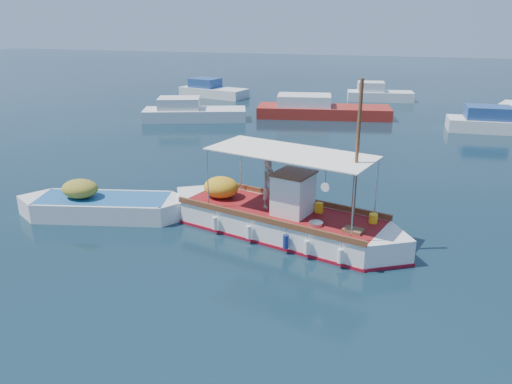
# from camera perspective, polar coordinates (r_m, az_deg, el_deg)

# --- Properties ---
(ground) EXTENTS (160.00, 160.00, 0.00)m
(ground) POSITION_cam_1_polar(r_m,az_deg,el_deg) (16.98, 4.86, -5.07)
(ground) COLOR black
(ground) RESTS_ON ground
(fishing_caique) EXTENTS (8.76, 4.22, 5.56)m
(fishing_caique) POSITION_cam_1_polar(r_m,az_deg,el_deg) (17.02, 2.66, -3.14)
(fishing_caique) COLOR white
(fishing_caique) RESTS_ON ground
(dinghy) EXTENTS (6.43, 2.81, 1.61)m
(dinghy) POSITION_cam_1_polar(r_m,az_deg,el_deg) (19.31, -17.16, -1.71)
(dinghy) COLOR white
(dinghy) RESTS_ON ground
(bg_boat_nw) EXTENTS (7.52, 4.51, 1.80)m
(bg_boat_nw) POSITION_cam_1_polar(r_m,az_deg,el_deg) (35.91, -7.38, 8.92)
(bg_boat_nw) COLOR silver
(bg_boat_nw) RESTS_ON ground
(bg_boat_n) EXTENTS (9.84, 4.26, 1.80)m
(bg_boat_n) POSITION_cam_1_polar(r_m,az_deg,el_deg) (37.01, 7.26, 9.24)
(bg_boat_n) COLOR maroon
(bg_boat_n) RESTS_ON ground
(bg_boat_ne) EXTENTS (6.84, 2.44, 1.80)m
(bg_boat_ne) POSITION_cam_1_polar(r_m,az_deg,el_deg) (35.56, 26.11, 6.98)
(bg_boat_ne) COLOR silver
(bg_boat_ne) RESTS_ON ground
(bg_boat_far_w) EXTENTS (6.58, 3.80, 1.80)m
(bg_boat_far_w) POSITION_cam_1_polar(r_m,az_deg,el_deg) (46.37, -5.07, 11.41)
(bg_boat_far_w) COLOR silver
(bg_boat_far_w) RESTS_ON ground
(bg_boat_far_n) EXTENTS (5.75, 2.77, 1.80)m
(bg_boat_far_n) POSITION_cam_1_polar(r_m,az_deg,el_deg) (45.21, 13.77, 10.72)
(bg_boat_far_n) COLOR silver
(bg_boat_far_n) RESTS_ON ground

